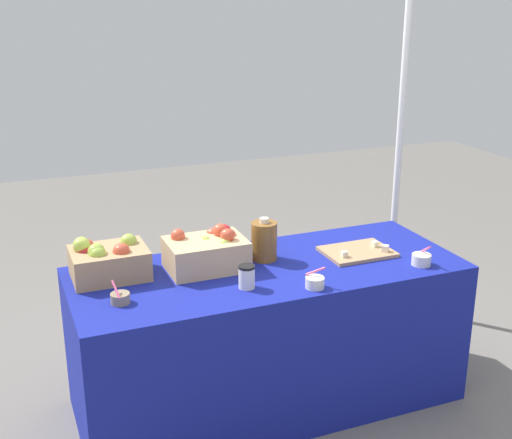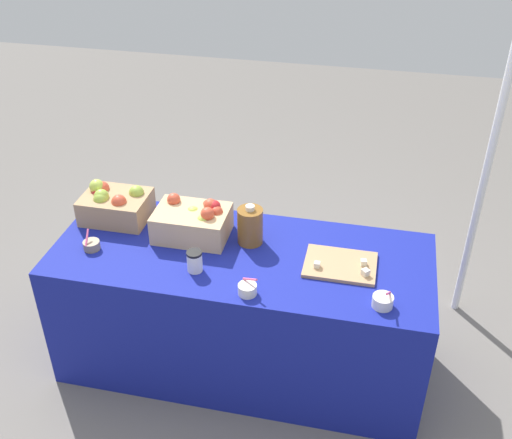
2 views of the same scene
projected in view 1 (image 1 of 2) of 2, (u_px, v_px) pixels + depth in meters
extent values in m
plane|color=slate|center=(267.00, 399.00, 3.47)|extent=(10.00, 10.00, 0.00)
cube|color=navy|center=(268.00, 336.00, 3.35)|extent=(1.90, 0.76, 0.74)
cube|color=tan|center=(109.00, 263.00, 3.10)|extent=(0.35, 0.26, 0.14)
sphere|color=red|center=(85.00, 253.00, 3.06)|extent=(0.08, 0.08, 0.08)
sphere|color=#99B742|center=(98.00, 255.00, 3.01)|extent=(0.08, 0.08, 0.08)
sphere|color=#99B742|center=(129.00, 242.00, 3.15)|extent=(0.08, 0.08, 0.08)
sphere|color=gold|center=(99.00, 258.00, 3.03)|extent=(0.08, 0.08, 0.08)
sphere|color=#99B742|center=(96.00, 252.00, 3.02)|extent=(0.08, 0.08, 0.08)
sphere|color=#D14C33|center=(121.00, 252.00, 3.04)|extent=(0.08, 0.08, 0.08)
sphere|color=#B2C64C|center=(82.00, 245.00, 3.06)|extent=(0.08, 0.08, 0.08)
sphere|color=#D14C33|center=(86.00, 247.00, 3.08)|extent=(0.08, 0.08, 0.08)
cube|color=tan|center=(206.00, 254.00, 3.19)|extent=(0.37, 0.27, 0.15)
sphere|color=#D14C33|center=(213.00, 235.00, 3.28)|extent=(0.07, 0.07, 0.07)
sphere|color=#D14C33|center=(178.00, 236.00, 3.19)|extent=(0.07, 0.07, 0.07)
sphere|color=#D14C33|center=(227.00, 236.00, 3.17)|extent=(0.07, 0.07, 0.07)
sphere|color=#D14C33|center=(229.00, 236.00, 3.23)|extent=(0.07, 0.07, 0.07)
sphere|color=red|center=(224.00, 231.00, 3.24)|extent=(0.07, 0.07, 0.07)
sphere|color=#D14C33|center=(220.00, 231.00, 3.23)|extent=(0.07, 0.07, 0.07)
sphere|color=#B2C64C|center=(205.00, 243.00, 3.20)|extent=(0.07, 0.07, 0.07)
sphere|color=#B2C64C|center=(224.00, 245.00, 3.16)|extent=(0.07, 0.07, 0.07)
cube|color=tan|center=(358.00, 252.00, 3.40)|extent=(0.34, 0.26, 0.02)
cube|color=beige|center=(385.00, 248.00, 3.38)|extent=(0.04, 0.04, 0.03)
cube|color=beige|center=(375.00, 244.00, 3.44)|extent=(0.03, 0.03, 0.03)
cube|color=beige|center=(344.00, 254.00, 3.31)|extent=(0.03, 0.03, 0.03)
cylinder|color=gray|center=(120.00, 298.00, 2.85)|extent=(0.08, 0.08, 0.04)
cylinder|color=#EA598C|center=(116.00, 289.00, 2.83)|extent=(0.02, 0.08, 0.06)
cylinder|color=silver|center=(315.00, 283.00, 3.00)|extent=(0.09, 0.09, 0.05)
cylinder|color=#EA598C|center=(315.00, 271.00, 3.00)|extent=(0.08, 0.06, 0.05)
cylinder|color=silver|center=(421.00, 260.00, 3.25)|extent=(0.09, 0.09, 0.05)
cylinder|color=#EA598C|center=(426.00, 249.00, 3.24)|extent=(0.03, 0.09, 0.06)
cylinder|color=brown|center=(264.00, 241.00, 3.30)|extent=(0.13, 0.13, 0.19)
cylinder|color=silver|center=(264.00, 220.00, 3.27)|extent=(0.05, 0.05, 0.02)
cylinder|color=silver|center=(247.00, 278.00, 2.99)|extent=(0.07, 0.07, 0.10)
cylinder|color=black|center=(247.00, 267.00, 2.97)|extent=(0.07, 0.07, 0.01)
cylinder|color=white|center=(399.00, 151.00, 4.18)|extent=(0.04, 0.04, 2.13)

